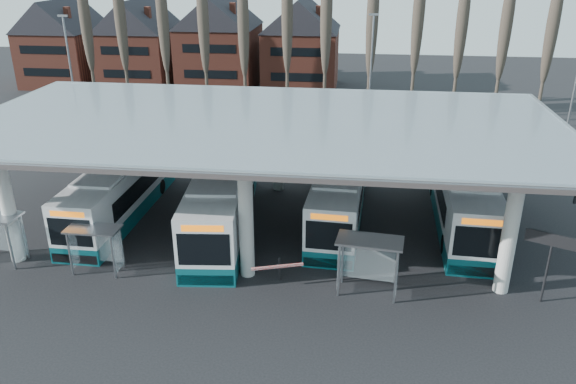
# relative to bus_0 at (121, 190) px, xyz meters

# --- Properties ---
(ground) EXTENTS (140.00, 140.00, 0.00)m
(ground) POSITION_rel_bus_0_xyz_m (8.75, -8.36, -1.57)
(ground) COLOR black
(ground) RESTS_ON ground
(station_canopy) EXTENTS (32.00, 16.00, 6.34)m
(station_canopy) POSITION_rel_bus_0_xyz_m (8.75, -0.36, 4.11)
(station_canopy) COLOR silver
(station_canopy) RESTS_ON ground
(poplar_row) EXTENTS (45.10, 1.10, 14.50)m
(poplar_row) POSITION_rel_bus_0_xyz_m (8.75, 24.64, 7.20)
(poplar_row) COLOR #473D33
(poplar_row) RESTS_ON ground
(townhouse_row) EXTENTS (36.80, 10.30, 12.25)m
(townhouse_row) POSITION_rel_bus_0_xyz_m (-7.00, 35.64, 4.37)
(townhouse_row) COLOR brown
(townhouse_row) RESTS_ON ground
(lamp_post_a) EXTENTS (0.80, 0.16, 10.17)m
(lamp_post_a) POSITION_rel_bus_0_xyz_m (-9.25, 13.64, 3.76)
(lamp_post_a) COLOR slate
(lamp_post_a) RESTS_ON ground
(lamp_post_b) EXTENTS (0.80, 0.16, 10.17)m
(lamp_post_b) POSITION_rel_bus_0_xyz_m (14.75, 17.64, 3.76)
(lamp_post_b) COLOR slate
(lamp_post_b) RESTS_ON ground
(lamp_post_c) EXTENTS (0.80, 0.16, 10.17)m
(lamp_post_c) POSITION_rel_bus_0_xyz_m (28.75, 11.64, 3.76)
(lamp_post_c) COLOR slate
(lamp_post_c) RESTS_ON ground
(bus_0) EXTENTS (2.73, 12.04, 3.34)m
(bus_0) POSITION_rel_bus_0_xyz_m (0.00, 0.00, 0.00)
(bus_0) COLOR white
(bus_0) RESTS_ON ground
(bus_1) EXTENTS (4.05, 13.29, 3.64)m
(bus_1) POSITION_rel_bus_0_xyz_m (6.37, -0.69, 0.14)
(bus_1) COLOR white
(bus_1) RESTS_ON ground
(bus_2) EXTENTS (3.28, 12.28, 3.38)m
(bus_2) POSITION_rel_bus_0_xyz_m (12.97, 1.18, 0.02)
(bus_2) COLOR white
(bus_2) RESTS_ON ground
(bus_3) EXTENTS (3.18, 12.80, 3.53)m
(bus_3) POSITION_rel_bus_0_xyz_m (19.98, 1.53, 0.09)
(bus_3) COLOR white
(bus_3) RESTS_ON ground
(shelter_1) EXTENTS (2.59, 1.32, 2.39)m
(shelter_1) POSITION_rel_bus_0_xyz_m (1.36, -6.36, 0.16)
(shelter_1) COLOR gray
(shelter_1) RESTS_ON ground
(shelter_2) EXTENTS (3.12, 1.82, 2.76)m
(shelter_2) POSITION_rel_bus_0_xyz_m (14.57, -6.62, 0.43)
(shelter_2) COLOR gray
(shelter_2) RESTS_ON ground
(info_sign_0) EXTENTS (2.15, 1.07, 3.43)m
(info_sign_0) POSITION_rel_bus_0_xyz_m (22.37, -6.57, 1.31)
(info_sign_0) COLOR black
(info_sign_0) RESTS_ON ground
(barrier) EXTENTS (2.37, 1.03, 1.23)m
(barrier) POSITION_rel_bus_0_xyz_m (10.36, -6.62, -0.62)
(barrier) COLOR black
(barrier) RESTS_ON ground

